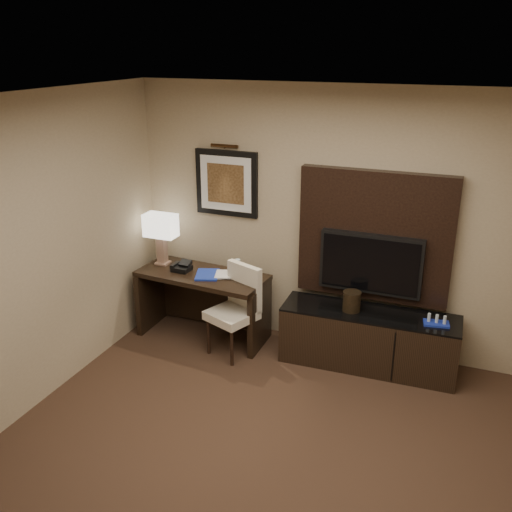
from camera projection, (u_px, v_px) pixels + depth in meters
The scene contains 17 objects.
floor at pixel (252, 506), 4.01m from camera, with size 4.50×5.00×0.01m, color #352218.
ceiling at pixel (251, 113), 3.05m from camera, with size 4.50×5.00×0.01m, color silver.
wall_back at pixel (346, 223), 5.70m from camera, with size 4.50×0.01×2.70m, color tan.
desk at pixel (203, 305), 6.20m from camera, with size 1.39×0.59×0.74m, color black.
credenza at pixel (368, 339), 5.64m from camera, with size 1.71×0.48×0.59m, color black.
tv_wall_panel at pixel (374, 236), 5.57m from camera, with size 1.50×0.12×1.30m, color black.
tv at pixel (371, 264), 5.57m from camera, with size 1.00×0.08×0.60m, color black.
artwork at pixel (227, 183), 6.03m from camera, with size 0.70×0.04×0.70m, color black.
picture_light at pixel (224, 146), 5.85m from camera, with size 0.04×0.04×0.30m, color #3C2513.
desk_chair at pixel (232, 314), 5.81m from camera, with size 0.43×0.50×0.90m, color #EFE4C8, non-canonical shape.
table_lamp at pixel (162, 242), 6.25m from camera, with size 0.32×0.18×0.51m, color #95705C, non-canonical shape.
desk_phone at pixel (182, 267), 6.12m from camera, with size 0.19×0.17×0.09m, color black, non-canonical shape.
blue_folder at pixel (207, 275), 6.01m from camera, with size 0.23×0.31×0.02m, color #172D97.
book at pixel (215, 265), 5.97m from camera, with size 0.17×0.02×0.23m, color beige.
water_bottle at pixel (238, 268), 5.97m from camera, with size 0.06×0.06×0.18m, color silver.
ice_bucket at pixel (352, 301), 5.54m from camera, with size 0.18×0.18×0.20m, color black.
minibar_tray at pixel (437, 320), 5.29m from camera, with size 0.23×0.14×0.08m, color #192DA6, non-canonical shape.
Camera 1 is at (1.19, -2.89, 3.06)m, focal length 40.00 mm.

